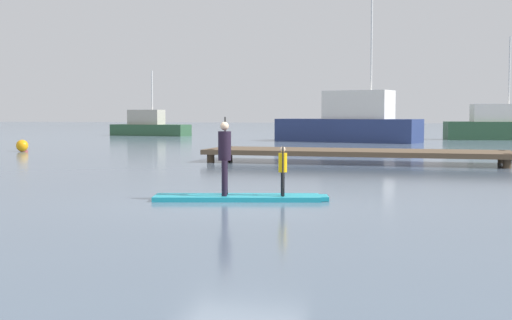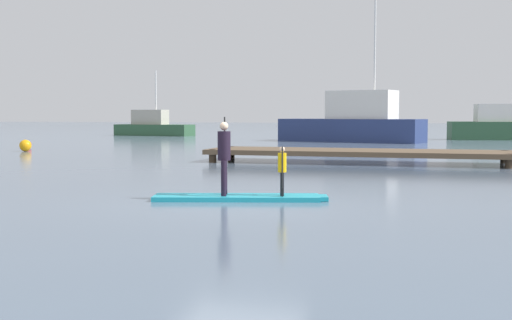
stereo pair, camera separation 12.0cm
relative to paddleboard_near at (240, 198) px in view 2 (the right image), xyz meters
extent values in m
plane|color=slate|center=(0.18, -0.66, -0.05)|extent=(240.00, 240.00, 0.00)
cube|color=#1E9EB2|center=(-0.07, -0.02, 0.00)|extent=(3.57, 1.67, 0.10)
cube|color=#1E9EB2|center=(1.66, 0.44, 0.00)|extent=(0.38, 0.61, 0.09)
cylinder|color=black|center=(-0.36, 0.07, 0.42)|extent=(0.11, 0.11, 0.74)
cylinder|color=black|center=(-0.28, -0.24, 0.42)|extent=(0.11, 0.11, 0.74)
cylinder|color=black|center=(-0.32, -0.09, 1.09)|extent=(0.33, 0.33, 0.61)
sphere|color=beige|center=(-0.32, -0.09, 1.50)|extent=(0.18, 0.18, 0.18)
cylinder|color=black|center=(-0.38, 0.11, 0.87)|extent=(0.03, 0.03, 1.64)
cube|color=black|center=(-0.38, 0.11, 0.14)|extent=(0.06, 0.14, 0.18)
cylinder|color=black|center=(0.82, 0.33, 0.29)|extent=(0.07, 0.07, 0.49)
cylinder|color=black|center=(0.88, 0.12, 0.29)|extent=(0.07, 0.07, 0.49)
cylinder|color=#F2B20C|center=(0.85, 0.23, 0.74)|extent=(0.22, 0.22, 0.40)
sphere|color=beige|center=(0.85, 0.23, 1.02)|extent=(0.12, 0.12, 0.12)
cylinder|color=black|center=(0.89, 0.07, 0.57)|extent=(0.03, 0.03, 1.03)
cube|color=black|center=(0.89, 0.07, 0.14)|extent=(0.06, 0.14, 0.18)
cube|color=navy|center=(-1.95, 30.49, 0.69)|extent=(9.74, 4.93, 1.47)
cube|color=white|center=(-1.21, 30.29, 2.33)|extent=(4.64, 3.07, 1.81)
cylinder|color=silver|center=(-0.39, 30.06, 6.09)|extent=(0.12, 0.12, 5.71)
cube|color=#2D5638|center=(7.90, 36.47, 0.58)|extent=(7.70, 3.33, 1.26)
cube|color=white|center=(7.72, 36.44, 1.82)|extent=(3.74, 2.24, 1.22)
cube|color=#2D5638|center=(-19.24, 38.16, 0.41)|extent=(6.76, 2.66, 0.92)
cube|color=#B2AD9E|center=(-19.62, 38.20, 1.48)|extent=(2.96, 1.65, 1.21)
cylinder|color=silver|center=(-19.06, 38.14, 3.69)|extent=(0.12, 0.12, 3.20)
cube|color=brown|center=(0.94, 11.47, 0.34)|extent=(11.03, 2.84, 0.18)
cylinder|color=#473828|center=(-4.28, 10.35, 0.19)|extent=(0.28, 0.28, 0.48)
cylinder|color=#473828|center=(-4.28, 12.59, 0.19)|extent=(0.28, 0.28, 0.48)
cylinder|color=#473828|center=(6.15, 10.35, 0.19)|extent=(0.28, 0.28, 0.48)
cylinder|color=#473828|center=(6.15, 12.59, 0.19)|extent=(0.28, 0.28, 0.48)
sphere|color=orange|center=(-15.38, 14.77, 0.23)|extent=(0.57, 0.57, 0.57)
sphere|color=red|center=(-16.95, 17.23, 0.15)|extent=(0.40, 0.40, 0.40)
camera|label=1|loc=(4.08, -13.58, 1.76)|focal=47.68mm
camera|label=2|loc=(4.19, -13.54, 1.76)|focal=47.68mm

